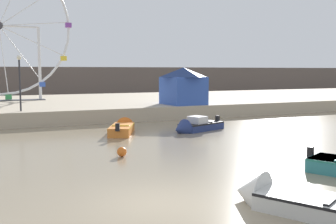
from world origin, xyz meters
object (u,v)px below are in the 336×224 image
(mooring_buoy_orange, at_px, (122,152))
(motorboat_navy_blue, at_px, (195,126))
(carnival_booth_blue_tent, at_px, (183,85))
(motorboat_orange_hull, at_px, (123,128))
(motorboat_pale_grey, at_px, (290,200))
(promenade_lamp_near, at_px, (20,75))

(mooring_buoy_orange, bearing_deg, motorboat_navy_blue, 40.36)
(motorboat_navy_blue, distance_m, carnival_booth_blue_tent, 8.54)
(motorboat_orange_hull, bearing_deg, motorboat_pale_grey, -155.16)
(promenade_lamp_near, bearing_deg, motorboat_orange_hull, -44.83)
(motorboat_orange_hull, xyz_separation_m, carnival_booth_blue_tent, (7.25, 6.35, 2.36))
(promenade_lamp_near, distance_m, mooring_buoy_orange, 13.43)
(motorboat_pale_grey, xyz_separation_m, mooring_buoy_orange, (-2.23, 8.58, -0.05))
(carnival_booth_blue_tent, xyz_separation_m, mooring_buoy_orange, (-9.47, -13.27, -2.43))
(motorboat_navy_blue, relative_size, promenade_lamp_near, 1.08)
(promenade_lamp_near, bearing_deg, mooring_buoy_orange, -74.69)
(mooring_buoy_orange, bearing_deg, carnival_booth_blue_tent, 54.48)
(motorboat_orange_hull, height_order, motorboat_pale_grey, motorboat_pale_grey)
(motorboat_pale_grey, xyz_separation_m, carnival_booth_blue_tent, (7.24, 21.84, 2.39))
(carnival_booth_blue_tent, bearing_deg, motorboat_orange_hull, -142.51)
(carnival_booth_blue_tent, relative_size, promenade_lamp_near, 0.97)
(motorboat_orange_hull, relative_size, promenade_lamp_near, 1.09)
(carnival_booth_blue_tent, xyz_separation_m, promenade_lamp_near, (-12.90, -0.73, 0.93))
(motorboat_orange_hull, relative_size, mooring_buoy_orange, 9.59)
(motorboat_pale_grey, relative_size, motorboat_navy_blue, 1.00)
(motorboat_pale_grey, bearing_deg, promenade_lamp_near, -13.38)
(carnival_booth_blue_tent, distance_m, promenade_lamp_near, 12.96)
(motorboat_navy_blue, relative_size, mooring_buoy_orange, 9.52)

